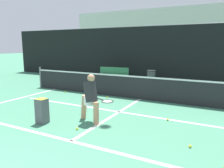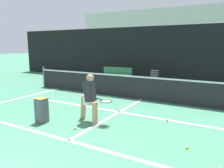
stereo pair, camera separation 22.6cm
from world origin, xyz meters
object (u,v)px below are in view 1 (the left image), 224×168
ball_hopper (42,110)px  trash_bin (151,77)px  courtside_bench (113,74)px  player_practicing (91,97)px

ball_hopper → trash_bin: trash_bin is taller
courtside_bench → trash_bin: 2.33m
ball_hopper → player_practicing: bearing=32.5°
player_practicing → courtside_bench: size_ratio=0.75×
courtside_bench → trash_bin: (2.33, 0.09, -0.07)m
player_practicing → trash_bin: (-0.34, 6.66, -0.33)m
ball_hopper → trash_bin: 7.44m
player_practicing → courtside_bench: player_practicing is taller
player_practicing → trash_bin: 6.68m
courtside_bench → trash_bin: bearing=-2.6°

